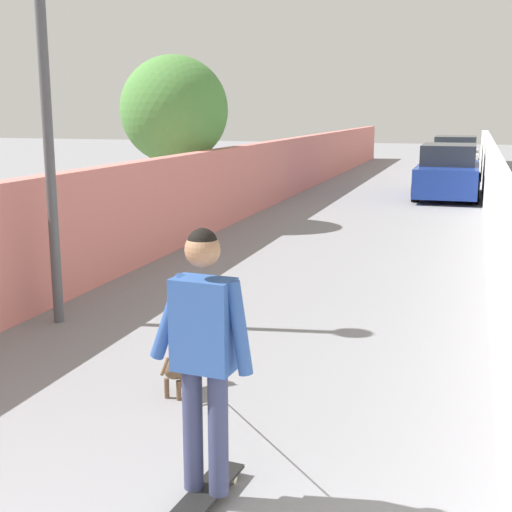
{
  "coord_description": "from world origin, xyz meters",
  "views": [
    {
      "loc": [
        -1.14,
        -2.39,
        2.5
      ],
      "look_at": [
        5.67,
        -0.26,
        1.0
      ],
      "focal_mm": 48.64,
      "sensor_mm": 36.0,
      "label": 1
    }
  ],
  "objects_px": {
    "dog": "(182,363)",
    "car_far": "(455,158)",
    "lamp_post": "(44,71)",
    "person_skateboarder": "(204,342)",
    "tree_left_mid": "(174,110)",
    "car_near": "(448,173)",
    "skateboard": "(206,492)"
  },
  "relations": [
    {
      "from": "dog",
      "to": "car_far",
      "type": "height_order",
      "value": "car_far"
    },
    {
      "from": "lamp_post",
      "to": "person_skateboarder",
      "type": "relative_size",
      "value": 2.48
    },
    {
      "from": "lamp_post",
      "to": "person_skateboarder",
      "type": "xyz_separation_m",
      "value": [
        -3.15,
        -3.14,
        -1.84
      ]
    },
    {
      "from": "person_skateboarder",
      "to": "skateboard",
      "type": "bearing_deg",
      "value": -14.04
    },
    {
      "from": "lamp_post",
      "to": "skateboard",
      "type": "bearing_deg",
      "value": -135.07
    },
    {
      "from": "skateboard",
      "to": "dog",
      "type": "xyz_separation_m",
      "value": [
        1.61,
        0.87,
        0.21
      ]
    },
    {
      "from": "skateboard",
      "to": "car_far",
      "type": "bearing_deg",
      "value": -1.97
    },
    {
      "from": "skateboard",
      "to": "car_far",
      "type": "height_order",
      "value": "car_far"
    },
    {
      "from": "lamp_post",
      "to": "skateboard",
      "type": "xyz_separation_m",
      "value": [
        -3.15,
        -3.14,
        -2.87
      ]
    },
    {
      "from": "person_skateboarder",
      "to": "car_near",
      "type": "distance_m",
      "value": 17.27
    },
    {
      "from": "skateboard",
      "to": "dog",
      "type": "relative_size",
      "value": 0.42
    },
    {
      "from": "person_skateboarder",
      "to": "dog",
      "type": "height_order",
      "value": "person_skateboarder"
    },
    {
      "from": "dog",
      "to": "car_near",
      "type": "distance_m",
      "value": 15.73
    },
    {
      "from": "person_skateboarder",
      "to": "dog",
      "type": "relative_size",
      "value": 0.89
    },
    {
      "from": "skateboard",
      "to": "dog",
      "type": "distance_m",
      "value": 1.84
    },
    {
      "from": "lamp_post",
      "to": "person_skateboarder",
      "type": "distance_m",
      "value": 4.81
    },
    {
      "from": "tree_left_mid",
      "to": "skateboard",
      "type": "distance_m",
      "value": 11.63
    },
    {
      "from": "dog",
      "to": "car_far",
      "type": "relative_size",
      "value": 0.46
    },
    {
      "from": "tree_left_mid",
      "to": "lamp_post",
      "type": "bearing_deg",
      "value": -167.36
    },
    {
      "from": "tree_left_mid",
      "to": "person_skateboarder",
      "type": "relative_size",
      "value": 2.13
    },
    {
      "from": "tree_left_mid",
      "to": "person_skateboarder",
      "type": "xyz_separation_m",
      "value": [
        -10.33,
        -4.75,
        -1.41
      ]
    },
    {
      "from": "car_far",
      "to": "dog",
      "type": "bearing_deg",
      "value": 175.69
    },
    {
      "from": "person_skateboarder",
      "to": "car_far",
      "type": "height_order",
      "value": "person_skateboarder"
    },
    {
      "from": "skateboard",
      "to": "car_far",
      "type": "xyz_separation_m",
      "value": [
        24.12,
        -0.83,
        0.65
      ]
    },
    {
      "from": "tree_left_mid",
      "to": "car_near",
      "type": "bearing_deg",
      "value": -38.9
    },
    {
      "from": "tree_left_mid",
      "to": "person_skateboarder",
      "type": "bearing_deg",
      "value": -155.29
    },
    {
      "from": "car_near",
      "to": "car_far",
      "type": "height_order",
      "value": "same"
    },
    {
      "from": "skateboard",
      "to": "car_near",
      "type": "bearing_deg",
      "value": -2.75
    },
    {
      "from": "person_skateboarder",
      "to": "car_far",
      "type": "bearing_deg",
      "value": -1.97
    },
    {
      "from": "tree_left_mid",
      "to": "person_skateboarder",
      "type": "distance_m",
      "value": 11.46
    },
    {
      "from": "dog",
      "to": "person_skateboarder",
      "type": "bearing_deg",
      "value": -151.77
    },
    {
      "from": "tree_left_mid",
      "to": "car_near",
      "type": "distance_m",
      "value": 9.07
    }
  ]
}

